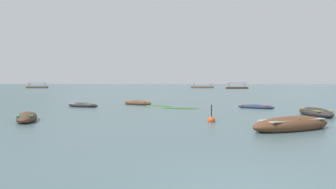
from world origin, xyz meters
TOP-DOWN VIEW (x-y plane):
  - ground_plane at (0.00, 1500.00)m, footprint 6000.00×6000.00m
  - mountain_1 at (-946.25, 2228.37)m, footprint 1202.95×1202.95m
  - mountain_2 at (227.81, 2170.98)m, footprint 811.36×811.36m
  - mountain_3 at (1347.05, 2339.95)m, footprint 1183.80×1183.80m
  - rowboat_0 at (9.13, 14.00)m, footprint 1.59×4.11m
  - rowboat_1 at (4.65, 7.88)m, footprint 4.64×2.98m
  - rowboat_2 at (-8.44, 12.31)m, footprint 1.90×3.65m
  - rowboat_3 at (-2.57, 25.52)m, footprint 3.23×2.84m
  - rowboat_4 at (7.41, 20.29)m, footprint 2.96×2.66m
  - rowboat_7 at (-7.36, 22.91)m, footprint 3.21×2.31m
  - ferry_0 at (-49.49, 141.73)m, footprint 9.22×4.62m
  - ferry_1 at (34.09, 116.33)m, footprint 8.30×3.55m
  - ferry_2 at (24.74, 138.82)m, footprint 10.79×6.35m
  - mooring_buoy at (1.68, 11.09)m, footprint 0.42×0.42m
  - weed_patch_1 at (-0.59, 23.42)m, footprint 3.13×3.41m
  - weed_patch_3 at (1.02, 20.39)m, footprint 3.47×2.30m

SIDE VIEW (x-z plane):
  - ground_plane at x=0.00m, z-range 0.00..0.00m
  - weed_patch_1 at x=-0.59m, z-range -0.07..0.07m
  - weed_patch_3 at x=1.02m, z-range -0.07..0.07m
  - mooring_buoy at x=1.68m, z-range -0.43..0.63m
  - rowboat_4 at x=7.41m, z-range -0.07..0.32m
  - rowboat_7 at x=-7.36m, z-range -0.09..0.39m
  - rowboat_3 at x=-2.57m, z-range -0.10..0.43m
  - rowboat_2 at x=-8.44m, z-range -0.12..0.51m
  - rowboat_0 at x=9.13m, z-range -0.12..0.53m
  - rowboat_1 at x=4.65m, z-range -0.15..0.63m
  - ferry_2 at x=24.74m, z-range -0.82..1.71m
  - ferry_0 at x=-49.49m, z-range -0.82..1.71m
  - ferry_1 at x=34.09m, z-range -0.82..1.71m
  - mountain_2 at x=227.81m, z-range 0.00..227.04m
  - mountain_1 at x=-946.25m, z-range 0.00..397.99m
  - mountain_3 at x=1347.05m, z-range 0.00..442.88m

